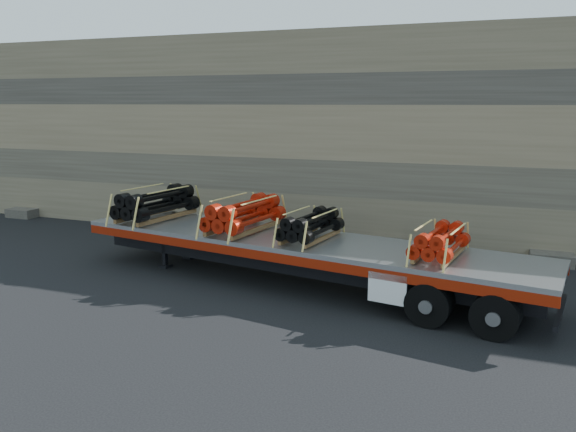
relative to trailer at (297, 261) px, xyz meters
name	(u,v)px	position (x,y,z in m)	size (l,w,h in m)	color
ground	(270,286)	(-0.60, -0.41, -0.63)	(120.00, 120.00, 0.00)	black
rock_wall	(339,136)	(-0.60, 6.09, 2.87)	(44.00, 3.00, 7.00)	#7A6B54
trailer	(297,261)	(0.00, 0.00, 0.00)	(12.54, 2.41, 1.25)	#A1A4A9
bundle_front	(156,204)	(-4.72, 0.79, 1.07)	(1.25, 2.51, 0.89)	black
bundle_midfront	(244,215)	(-1.61, 0.27, 1.06)	(1.21, 2.42, 0.86)	#A71908
bundle_midrear	(311,226)	(0.39, -0.07, 0.98)	(0.98, 1.96, 0.70)	black
bundle_rear	(440,243)	(3.62, -0.61, 0.96)	(0.95, 1.89, 0.67)	#A71908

